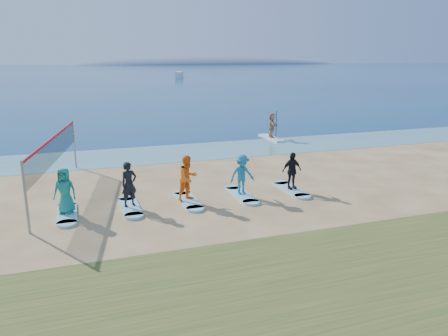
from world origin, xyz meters
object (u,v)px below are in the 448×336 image
object	(u,v)px
surfboard_0	(67,214)
student_3	(242,175)
student_0	(65,191)
student_1	(129,184)
volleyball_net	(54,150)
student_4	(292,171)
surfboard_2	(188,201)
surfboard_3	(242,195)
boat_offshore_b	(179,77)
surfboard_1	(130,207)
paddleboard	(271,138)
paddleboarder	(272,125)
student_2	(188,178)
surfboard_4	(291,189)

from	to	relation	value
surfboard_0	student_3	bearing A→B (deg)	-0.00
student_0	student_1	world-z (taller)	student_1
volleyball_net	student_4	size ratio (longest dim) A/B	5.49
student_4	surfboard_0	bearing A→B (deg)	173.10
surfboard_2	surfboard_3	bearing A→B (deg)	0.00
surfboard_3	surfboard_2	bearing A→B (deg)	180.00
student_0	student_3	distance (m)	7.00
boat_offshore_b	surfboard_2	size ratio (longest dim) A/B	2.52
surfboard_1	student_3	distance (m)	4.75
paddleboard	surfboard_0	world-z (taller)	paddleboard
volleyball_net	paddleboarder	distance (m)	16.61
boat_offshore_b	surfboard_1	distance (m)	107.77
surfboard_1	student_4	world-z (taller)	student_4
boat_offshore_b	surfboard_0	size ratio (longest dim) A/B	2.52
boat_offshore_b	surfboard_1	bearing A→B (deg)	-87.84
student_1	surfboard_3	distance (m)	4.75
student_2	student_4	distance (m)	4.66
surfboard_2	student_4	distance (m)	4.74
volleyball_net	student_3	distance (m)	8.00
volleyball_net	paddleboarder	world-z (taller)	volleyball_net
paddleboarder	boat_offshore_b	xyz separation A→B (m)	(15.41, 92.77, -0.99)
boat_offshore_b	paddleboard	bearing A→B (deg)	-82.81
student_4	paddleboarder	bearing A→B (deg)	61.90
boat_offshore_b	surfboard_1	world-z (taller)	boat_offshore_b
boat_offshore_b	surfboard_2	xyz separation A→B (m)	(-24.56, -104.36, 0.04)
paddleboarder	surfboard_0	xyz separation A→B (m)	(-13.82, -11.59, -0.94)
surfboard_2	student_3	distance (m)	2.50
student_0	surfboard_3	size ratio (longest dim) A/B	0.78
paddleboard	student_2	world-z (taller)	student_2
student_2	paddleboarder	bearing A→B (deg)	27.13
surfboard_3	student_3	distance (m)	0.89
paddleboarder	student_4	bearing A→B (deg)	172.45
surfboard_2	paddleboarder	bearing A→B (deg)	51.69
student_0	surfboard_1	distance (m)	2.50
paddleboard	student_3	bearing A→B (deg)	-121.54
volleyball_net	student_0	bearing A→B (deg)	-83.08
surfboard_2	student_2	bearing A→B (deg)	-90.00
surfboard_4	student_0	bearing A→B (deg)	-180.00
surfboard_1	paddleboarder	bearing A→B (deg)	45.25
surfboard_0	student_3	size ratio (longest dim) A/B	1.30
surfboard_3	surfboard_4	world-z (taller)	same
surfboard_0	student_4	xyz separation A→B (m)	(9.33, -0.00, 0.86)
surfboard_2	surfboard_4	xyz separation A→B (m)	(4.66, 0.00, 0.00)
boat_offshore_b	student_2	distance (m)	107.22
surfboard_0	surfboard_4	distance (m)	9.33
paddleboard	student_0	world-z (taller)	student_0
paddleboarder	surfboard_2	size ratio (longest dim) A/B	0.79
student_1	student_0	bearing A→B (deg)	159.18
student_0	student_1	xyz separation A→B (m)	(2.33, 0.00, 0.02)
paddleboarder	student_1	size ratio (longest dim) A/B	0.99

